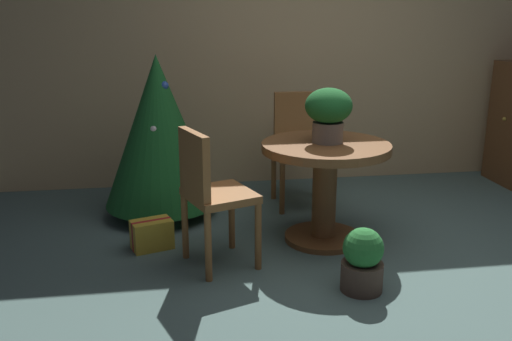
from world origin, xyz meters
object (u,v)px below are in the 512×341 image
object	(u,v)px
flower_vase	(329,111)
wooden_chair_left	(210,190)
gift_box_gold	(152,234)
holiday_tree	(159,131)
round_dining_table	(325,173)
potted_plant	(363,261)
wooden_chair_far	(298,143)

from	to	relation	value
flower_vase	wooden_chair_left	xyz separation A→B (m)	(-0.85, -0.33, -0.43)
wooden_chair_left	gift_box_gold	xyz separation A→B (m)	(-0.40, 0.34, -0.42)
holiday_tree	gift_box_gold	world-z (taller)	holiday_tree
wooden_chair_left	gift_box_gold	size ratio (longest dim) A/B	2.89
round_dining_table	holiday_tree	bearing A→B (deg)	148.79
round_dining_table	potted_plant	bearing A→B (deg)	-88.01
round_dining_table	wooden_chair_far	distance (m)	0.86
round_dining_table	holiday_tree	size ratio (longest dim) A/B	0.70
round_dining_table	wooden_chair_left	size ratio (longest dim) A/B	0.99
holiday_tree	potted_plant	distance (m)	1.97
wooden_chair_far	potted_plant	world-z (taller)	wooden_chair_far
gift_box_gold	holiday_tree	bearing A→B (deg)	84.33
round_dining_table	wooden_chair_far	xyz separation A→B (m)	(0.00, 0.86, 0.02)
wooden_chair_left	gift_box_gold	bearing A→B (deg)	139.80
wooden_chair_left	potted_plant	xyz separation A→B (m)	(0.86, -0.47, -0.33)
wooden_chair_far	gift_box_gold	bearing A→B (deg)	-146.06
potted_plant	wooden_chair_left	bearing A→B (deg)	151.27
round_dining_table	wooden_chair_far	size ratio (longest dim) A/B	0.95
wooden_chair_far	holiday_tree	xyz separation A→B (m)	(-1.17, -0.15, 0.18)
round_dining_table	flower_vase	bearing A→B (deg)	52.99
wooden_chair_far	holiday_tree	bearing A→B (deg)	-172.50
round_dining_table	gift_box_gold	xyz separation A→B (m)	(-1.23, 0.03, -0.41)
round_dining_table	flower_vase	world-z (taller)	flower_vase
holiday_tree	potted_plant	size ratio (longest dim) A/B	3.30
gift_box_gold	potted_plant	bearing A→B (deg)	-32.68
wooden_chair_far	potted_plant	size ratio (longest dim) A/B	2.42
holiday_tree	flower_vase	bearing A→B (deg)	-30.04
round_dining_table	potted_plant	size ratio (longest dim) A/B	2.30
wooden_chair_left	gift_box_gold	world-z (taller)	wooden_chair_left
wooden_chair_far	holiday_tree	world-z (taller)	holiday_tree
wooden_chair_far	gift_box_gold	xyz separation A→B (m)	(-1.23, -0.83, -0.42)
round_dining_table	holiday_tree	xyz separation A→B (m)	(-1.17, 0.71, 0.19)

